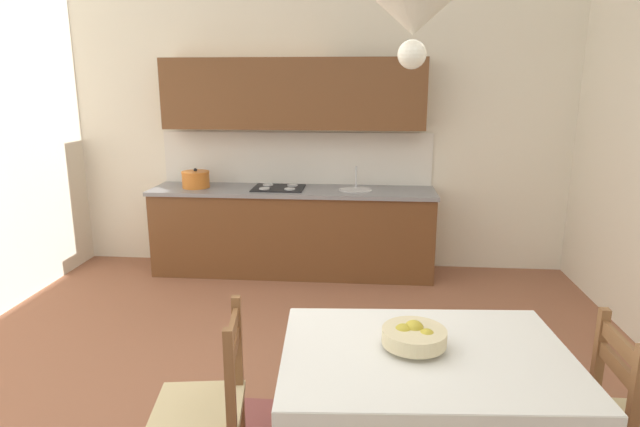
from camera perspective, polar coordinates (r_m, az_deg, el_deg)
wall_back at (r=5.71m, az=-0.12°, el=15.31°), size 5.84×0.12×4.21m
kitchen_cabinetry at (r=5.52m, az=-2.96°, el=2.29°), size 2.91×0.63×2.20m
dining_table at (r=2.64m, az=11.23°, el=-16.82°), size 1.39×1.04×0.75m
dining_chair_tv_side at (r=2.78m, az=-12.00°, el=-19.52°), size 0.48×0.48×0.93m
dining_chair_window_side at (r=2.98m, az=31.10°, el=-18.91°), size 0.42×0.42×0.93m
fruit_bowl at (r=2.57m, az=10.03°, el=-12.82°), size 0.30×0.30×0.12m
pendant_lamp at (r=2.14m, az=9.97°, el=19.91°), size 0.32×0.32×0.81m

